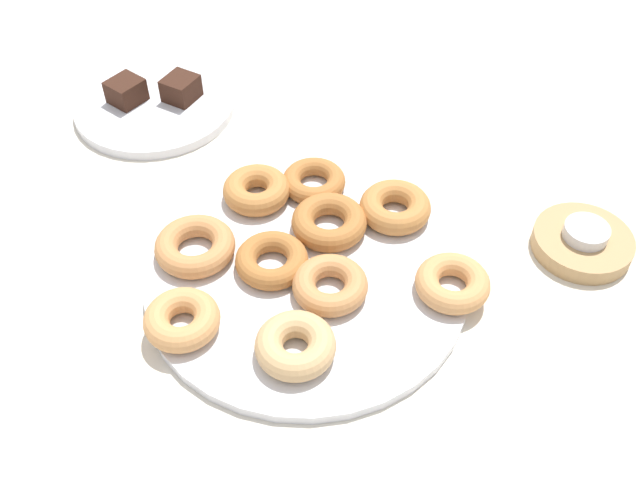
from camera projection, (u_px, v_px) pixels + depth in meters
The scene contains 17 objects.
ground_plane at pixel (307, 281), 0.83m from camera, with size 2.40×2.40×0.00m, color beige.
donut_plate at pixel (307, 278), 0.83m from camera, with size 0.37×0.37×0.01m, color silver.
donut_0 at pixel (452, 283), 0.80m from camera, with size 0.08×0.08×0.03m, color tan.
donut_1 at pixel (329, 222), 0.86m from camera, with size 0.09×0.09×0.03m, color #AD6B33.
donut_2 at pixel (195, 246), 0.84m from camera, with size 0.09×0.09×0.03m, color #C6844C.
donut_3 at pixel (314, 181), 0.92m from camera, with size 0.08×0.08×0.02m, color #AD6B33.
donut_4 at pixel (272, 260), 0.82m from camera, with size 0.08×0.08×0.02m, color #AD6B33.
donut_5 at pixel (395, 207), 0.88m from camera, with size 0.09×0.09×0.03m, color #BC7A3D.
donut_6 at pixel (295, 345), 0.74m from camera, with size 0.08×0.08×0.03m, color tan.
donut_7 at pixel (330, 285), 0.80m from camera, with size 0.08×0.08×0.03m, color #C6844C.
donut_8 at pixel (182, 320), 0.76m from camera, with size 0.08×0.08×0.03m, color tan.
donut_9 at pixel (256, 190), 0.90m from camera, with size 0.08×0.08×0.03m, color #BC7A3D.
cake_plate at pixel (155, 106), 1.06m from camera, with size 0.23×0.23×0.01m, color silver.
brownie_near at pixel (126, 91), 1.04m from camera, with size 0.04×0.05×0.03m, color #381E14.
brownie_far at pixel (181, 88), 1.05m from camera, with size 0.04×0.05×0.03m, color #381E14.
candle_holder at pixel (582, 242), 0.86m from camera, with size 0.12×0.12×0.02m, color tan.
tealight at pixel (586, 232), 0.85m from camera, with size 0.05×0.05×0.01m, color silver.
Camera 1 is at (0.29, -0.45, 0.64)m, focal length 40.43 mm.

